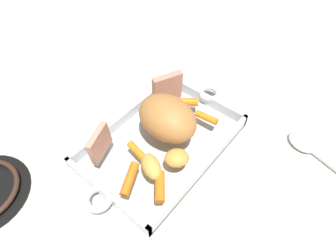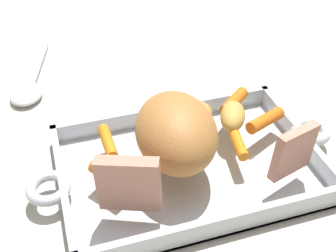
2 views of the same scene
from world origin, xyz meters
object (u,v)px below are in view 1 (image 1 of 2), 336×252
at_px(roasting_dish, 162,142).
at_px(baby_carrot_short, 206,117).
at_px(baby_carrot_southwest, 130,179).
at_px(potato_whole, 177,158).
at_px(potato_golden_large, 151,166).
at_px(serving_spoon, 316,152).
at_px(roast_slice_thin, 167,88).
at_px(baby_carrot_northeast, 137,151).
at_px(roast_slice_outer, 99,143).
at_px(baby_carrot_southeast, 188,102).
at_px(baby_carrot_center_right, 160,186).
at_px(pork_roast, 166,117).

distance_m(roasting_dish, baby_carrot_short, 0.12).
height_order(roasting_dish, baby_carrot_short, baby_carrot_short).
height_order(baby_carrot_southwest, potato_whole, potato_whole).
height_order(baby_carrot_southwest, potato_golden_large, potato_golden_large).
bearing_deg(baby_carrot_southwest, serving_spoon, -38.43).
bearing_deg(potato_golden_large, roast_slice_thin, 30.72).
bearing_deg(baby_carrot_short, baby_carrot_northeast, 161.39).
bearing_deg(baby_carrot_short, roast_slice_thin, 92.42).
distance_m(baby_carrot_southwest, potato_golden_large, 0.05).
bearing_deg(baby_carrot_northeast, roast_slice_outer, 127.62).
distance_m(baby_carrot_southeast, baby_carrot_center_right, 0.24).
distance_m(baby_carrot_northeast, baby_carrot_center_right, 0.10).
height_order(baby_carrot_southeast, serving_spoon, baby_carrot_southeast).
distance_m(roast_slice_outer, baby_carrot_short, 0.25).
bearing_deg(baby_carrot_short, roasting_dish, 154.52).
height_order(baby_carrot_southwest, serving_spoon, baby_carrot_southwest).
xyz_separation_m(roasting_dish, potato_golden_large, (-0.08, -0.04, 0.04)).
bearing_deg(baby_carrot_center_right, potato_whole, 10.93).
bearing_deg(serving_spoon, baby_carrot_southwest, 66.31).
bearing_deg(baby_carrot_center_right, baby_carrot_short, 9.04).
bearing_deg(potato_whole, roast_slice_outer, 120.88).
height_order(roast_slice_thin, baby_carrot_southwest, roast_slice_thin).
bearing_deg(serving_spoon, potato_whole, 61.79).
xyz_separation_m(baby_carrot_center_right, serving_spoon, (0.30, -0.20, -0.03)).
relative_size(pork_roast, roast_slice_outer, 2.10).
xyz_separation_m(roast_slice_thin, serving_spoon, (0.10, -0.35, -0.06)).
xyz_separation_m(baby_carrot_short, serving_spoon, (0.10, -0.24, -0.03)).
height_order(roast_slice_outer, potato_golden_large, roast_slice_outer).
relative_size(baby_carrot_short, baby_carrot_center_right, 0.89).
distance_m(baby_carrot_short, serving_spoon, 0.26).
height_order(baby_carrot_southwest, baby_carrot_center_right, baby_carrot_southwest).
distance_m(baby_carrot_southwest, potato_whole, 0.10).
xyz_separation_m(baby_carrot_center_right, potato_whole, (0.07, 0.01, 0.01)).
bearing_deg(pork_roast, baby_carrot_northeast, 176.30).
height_order(baby_carrot_southwest, baby_carrot_short, baby_carrot_southwest).
relative_size(roasting_dish, baby_carrot_short, 7.92).
bearing_deg(roast_slice_outer, roasting_dish, -30.88).
height_order(pork_roast, roast_slice_thin, pork_roast).
bearing_deg(potato_whole, roasting_dish, 64.23).
height_order(baby_carrot_center_right, serving_spoon, baby_carrot_center_right).
height_order(roast_slice_thin, baby_carrot_southeast, roast_slice_thin).
height_order(roast_slice_outer, baby_carrot_center_right, roast_slice_outer).
bearing_deg(baby_carrot_southeast, baby_carrot_center_right, -156.26).
height_order(roasting_dish, baby_carrot_center_right, baby_carrot_center_right).
bearing_deg(baby_carrot_center_right, roast_slice_outer, 94.91).
distance_m(pork_roast, baby_carrot_short, 0.11).
bearing_deg(baby_carrot_center_right, baby_carrot_southeast, 23.74).
relative_size(baby_carrot_southwest, potato_whole, 1.35).
bearing_deg(roast_slice_thin, baby_carrot_northeast, -161.34).
bearing_deg(roast_slice_thin, baby_carrot_southwest, -158.06).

